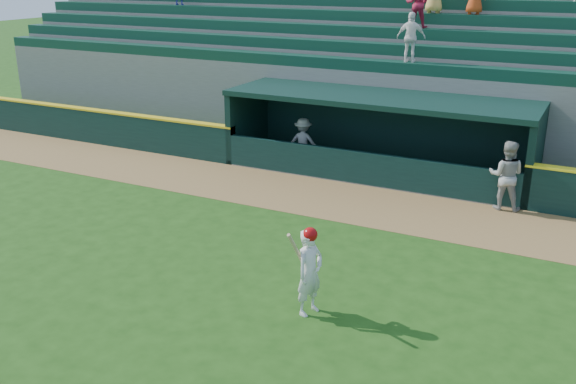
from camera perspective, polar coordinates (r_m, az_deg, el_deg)
name	(u,v)px	position (r m, az deg, el deg)	size (l,w,h in m)	color
ground	(254,272)	(13.76, -3.03, -7.10)	(120.00, 120.00, 0.00)	#1E4511
warning_track	(342,201)	(17.82, 4.80, -0.78)	(40.00, 3.00, 0.01)	olive
field_wall_left	(58,122)	(25.82, -19.78, 5.89)	(15.50, 0.30, 1.20)	black
wall_stripe_left	(56,105)	(25.69, -19.94, 7.26)	(15.50, 0.32, 0.06)	yellow
dugout_player_front	(506,175)	(17.84, 18.82, 1.40)	(0.91, 0.71, 1.87)	#9E9E99
dugout_player_inside	(303,142)	(20.75, 1.36, 4.46)	(1.01, 0.58, 1.57)	#A1A19C
dugout	(381,129)	(20.23, 8.26, 5.55)	(9.40, 2.80, 2.46)	slate
stands	(424,75)	(24.31, 11.96, 10.18)	(34.50, 6.25, 7.44)	slate
batter_at_plate	(310,271)	(11.85, 1.93, -7.00)	(0.55, 0.83, 1.74)	silver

